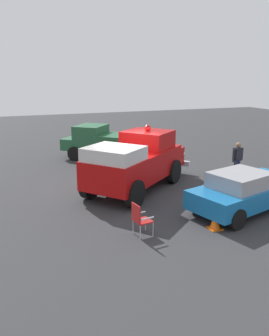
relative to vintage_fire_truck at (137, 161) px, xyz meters
name	(u,v)px	position (x,y,z in m)	size (l,w,h in m)	color
ground_plane	(129,190)	(-0.12, 0.40, -1.20)	(60.00, 60.00, 0.00)	#333335
vintage_fire_truck	(137,161)	(0.00, 0.00, 0.00)	(5.46, 5.97, 2.59)	black
classic_hot_rod	(246,191)	(-3.70, -2.63, -0.45)	(2.93, 4.69, 1.46)	black
parked_pickup	(105,142)	(5.58, -0.25, -0.21)	(4.48, 4.82, 1.90)	black
lawn_chair_by_car	(140,217)	(-4.24, 1.59, -0.61)	(0.57, 0.56, 1.02)	#B7BABF
spectator_standing	(237,158)	(-0.19, -4.89, -0.23)	(0.34, 0.65, 1.68)	#2D334C
traffic_cone	(215,220)	(-4.64, -0.79, -0.89)	(0.40, 0.40, 0.64)	orange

